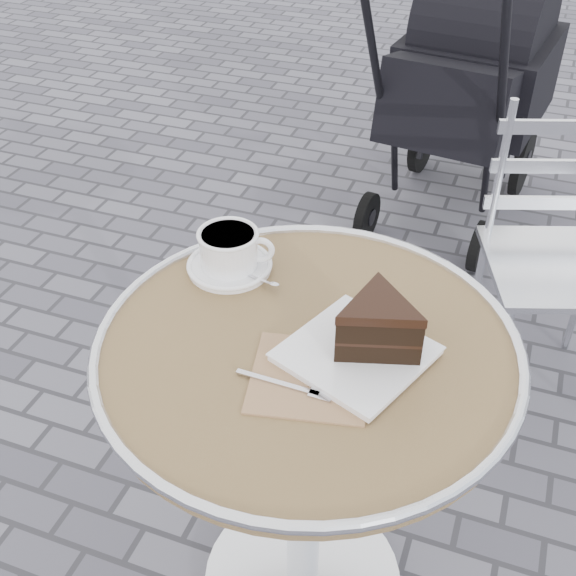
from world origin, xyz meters
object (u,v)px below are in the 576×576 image
(cake_plate_set, at_px, (372,332))
(baby_stroller, at_px, (467,95))
(cappuccino_set, at_px, (230,253))
(cafe_table, at_px, (306,412))
(bistro_chair, at_px, (558,222))

(cake_plate_set, xyz_separation_m, baby_stroller, (-0.09, 1.76, -0.31))
(cappuccino_set, relative_size, cake_plate_set, 0.58)
(cafe_table, bearing_deg, cappuccino_set, 144.05)
(cafe_table, bearing_deg, bistro_chair, 67.17)
(cappuccino_set, distance_m, cake_plate_set, 0.34)
(bistro_chair, relative_size, baby_stroller, 0.77)
(cafe_table, relative_size, cake_plate_set, 2.33)
(cappuccino_set, xyz_separation_m, cake_plate_set, (0.31, -0.14, 0.01))
(baby_stroller, bearing_deg, cappuccino_set, -90.32)
(cafe_table, relative_size, bistro_chair, 0.90)
(cake_plate_set, relative_size, bistro_chair, 0.39)
(cake_plate_set, height_order, bistro_chair, cake_plate_set)
(baby_stroller, bearing_deg, bistro_chair, -58.87)
(bistro_chair, bearing_deg, cake_plate_set, -126.57)
(cafe_table, relative_size, cappuccino_set, 4.03)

